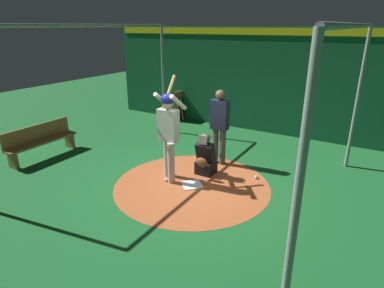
% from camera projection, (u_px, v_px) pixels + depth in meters
% --- Properties ---
extents(ground_plane, '(27.30, 27.30, 0.00)m').
position_uv_depth(ground_plane, '(192.00, 185.00, 6.95)').
color(ground_plane, '#195B28').
extents(dirt_circle, '(3.35, 3.35, 0.01)m').
position_uv_depth(dirt_circle, '(192.00, 185.00, 6.94)').
color(dirt_circle, '#AD562D').
rests_on(dirt_circle, ground).
extents(home_plate, '(0.59, 0.59, 0.01)m').
position_uv_depth(home_plate, '(192.00, 185.00, 6.94)').
color(home_plate, white).
rests_on(home_plate, dirt_circle).
extents(batter, '(0.68, 0.49, 2.25)m').
position_uv_depth(batter, '(168.00, 128.00, 6.83)').
color(batter, '#B3B3B7').
rests_on(batter, ground).
extents(catcher, '(0.58, 0.40, 0.99)m').
position_uv_depth(catcher, '(205.00, 158.00, 7.34)').
color(catcher, black).
rests_on(catcher, ground).
extents(umpire, '(0.23, 0.49, 1.84)m').
position_uv_depth(umpire, '(220.00, 123.00, 7.71)').
color(umpire, '#4C4C51').
rests_on(umpire, ground).
extents(back_wall, '(0.22, 11.30, 3.23)m').
position_uv_depth(back_wall, '(266.00, 81.00, 9.98)').
color(back_wall, '#145133').
rests_on(back_wall, ground).
extents(cage_frame, '(5.69, 5.52, 3.27)m').
position_uv_depth(cage_frame, '(192.00, 80.00, 6.16)').
color(cage_frame, gray).
rests_on(cage_frame, ground).
extents(bat_rack, '(0.70, 0.19, 1.05)m').
position_uv_depth(bat_rack, '(180.00, 106.00, 11.63)').
color(bat_rack, olive).
rests_on(bat_rack, ground).
extents(bench, '(1.90, 0.36, 0.85)m').
position_uv_depth(bench, '(41.00, 140.00, 8.31)').
color(bench, olive).
rests_on(bench, ground).
extents(baseball_0, '(0.07, 0.07, 0.07)m').
position_uv_depth(baseball_0, '(166.00, 180.00, 7.10)').
color(baseball_0, white).
rests_on(baseball_0, dirt_circle).
extents(baseball_1, '(0.07, 0.07, 0.07)m').
position_uv_depth(baseball_1, '(256.00, 177.00, 7.22)').
color(baseball_1, white).
rests_on(baseball_1, dirt_circle).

